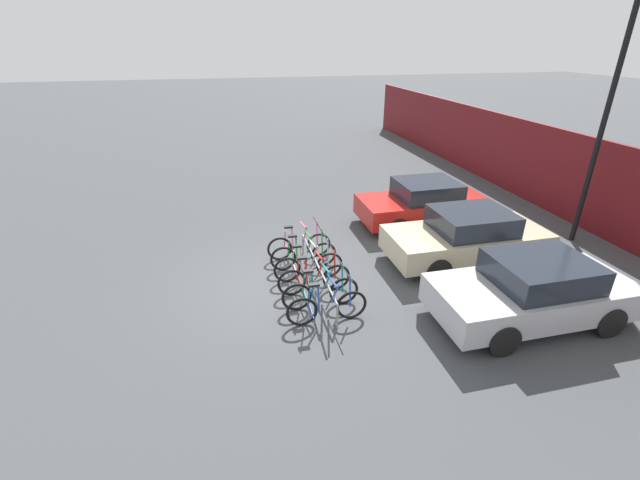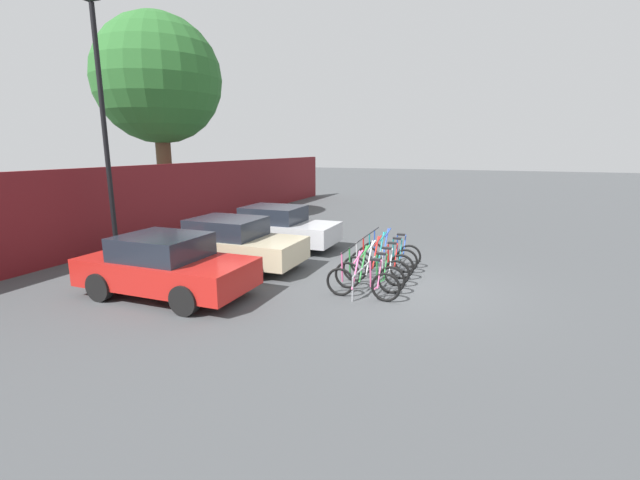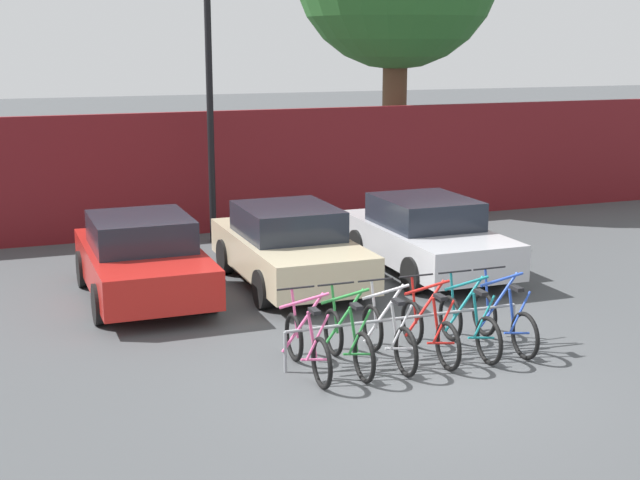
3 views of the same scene
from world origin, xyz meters
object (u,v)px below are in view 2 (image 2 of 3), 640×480
at_px(bicycle_pink, 362,282).
at_px(bicycle_silver, 375,269).
at_px(bike_rack, 373,261).
at_px(car_beige, 230,243).
at_px(car_silver, 276,227).
at_px(car_red, 166,266).
at_px(bicycle_green, 369,275).
at_px(bicycle_blue, 391,253).
at_px(bicycle_red, 381,263).
at_px(lamp_post, 104,120).
at_px(bicycle_teal, 386,257).
at_px(tree_behind_hoarding, 158,81).

xyz_separation_m(bicycle_pink, bicycle_silver, (1.16, 0.00, 0.00)).
distance_m(bike_rack, bicycle_pink, 1.48).
bearing_deg(car_beige, bike_rack, -85.76).
xyz_separation_m(bike_rack, car_silver, (2.35, 3.95, 0.21)).
xyz_separation_m(car_red, car_beige, (2.57, -0.02, 0.00)).
bearing_deg(bicycle_silver, bicycle_green, 178.32).
distance_m(bicycle_silver, car_beige, 4.20).
bearing_deg(bicycle_blue, bicycle_red, 176.19).
distance_m(car_beige, lamp_post, 5.10).
height_order(bicycle_teal, lamp_post, lamp_post).
xyz_separation_m(bicycle_green, car_silver, (3.26, 4.10, 0.31)).
xyz_separation_m(bicycle_silver, car_red, (-2.55, 4.21, 0.31)).
xyz_separation_m(bicycle_green, car_red, (-1.96, 4.21, 0.31)).
height_order(bike_rack, bicycle_teal, bicycle_teal).
height_order(bike_rack, bicycle_red, bicycle_red).
height_order(bicycle_silver, car_beige, car_beige).
distance_m(bicycle_blue, car_beige, 4.56).
bearing_deg(bicycle_red, bicycle_pink, -178.14).
distance_m(bicycle_green, lamp_post, 8.79).
distance_m(bicycle_teal, car_red, 5.66).
bearing_deg(bicycle_green, car_silver, 53.02).
bearing_deg(car_beige, tree_behind_hoarding, 52.08).
bearing_deg(bicycle_teal, lamp_post, 99.03).
height_order(bicycle_red, bicycle_teal, same).
bearing_deg(bicycle_red, bicycle_green, -178.14).
bearing_deg(tree_behind_hoarding, lamp_post, -153.27).
relative_size(bicycle_silver, car_red, 0.44).
distance_m(bicycle_silver, lamp_post, 8.80).
bearing_deg(car_silver, bicycle_teal, -109.39).
height_order(bicycle_red, bicycle_blue, same).
relative_size(bicycle_silver, lamp_post, 0.23).
relative_size(bike_rack, bicycle_red, 2.04).
bearing_deg(bicycle_red, bicycle_blue, 1.86).
height_order(bike_rack, bicycle_blue, bicycle_blue).
bearing_deg(bicycle_green, bicycle_teal, 1.45).
height_order(car_red, lamp_post, lamp_post).
height_order(bicycle_blue, car_red, car_red).
distance_m(car_beige, tree_behind_hoarding, 9.93).
relative_size(bicycle_pink, tree_behind_hoarding, 0.20).
distance_m(bicycle_red, lamp_post, 8.85).
bearing_deg(bicycle_teal, car_red, 129.29).
xyz_separation_m(bicycle_silver, car_silver, (2.67, 4.10, 0.31)).
distance_m(bicycle_red, car_beige, 4.24).
height_order(bicycle_red, car_silver, car_silver).
distance_m(bicycle_green, car_red, 4.66).
xyz_separation_m(bicycle_pink, bicycle_blue, (2.94, 0.00, 0.00)).
bearing_deg(tree_behind_hoarding, bicycle_teal, -110.00).
xyz_separation_m(bicycle_pink, car_beige, (1.17, 4.19, 0.31)).
bearing_deg(car_red, bicycle_teal, -48.13).
bearing_deg(bicycle_pink, bike_rack, 8.27).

